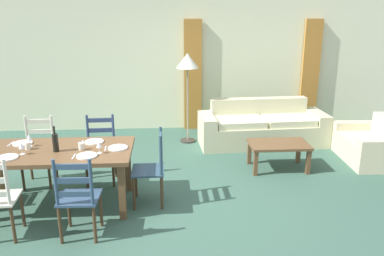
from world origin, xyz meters
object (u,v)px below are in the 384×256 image
at_px(dining_chair_far_left, 39,151).
at_px(coffee_cup_primary, 81,146).
at_px(standing_lamp, 187,66).
at_px(wine_glass_far_left, 29,138).
at_px(armchair_upholstered, 373,146).
at_px(couch, 261,128).
at_px(wine_glass_near_right, 99,144).
at_px(dining_table, 54,157).
at_px(wine_glass_near_left, 21,146).
at_px(coffee_cup_secondary, 28,146).
at_px(dining_chair_head_east, 152,168).
at_px(dining_chair_far_right, 101,150).
at_px(wine_bottle, 55,142).
at_px(dining_chair_near_right, 78,198).
at_px(coffee_table, 279,147).

bearing_deg(dining_chair_far_left, coffee_cup_primary, -43.96).
xyz_separation_m(dining_chair_far_left, standing_lamp, (2.19, 1.68, 0.93)).
bearing_deg(wine_glass_far_left, standing_lamp, 46.92).
bearing_deg(armchair_upholstered, couch, 149.17).
height_order(dining_chair_far_left, standing_lamp, standing_lamp).
height_order(wine_glass_near_right, wine_glass_far_left, same).
bearing_deg(coffee_cup_primary, wine_glass_far_left, 165.67).
distance_m(dining_table, wine_glass_near_left, 0.40).
relative_size(coffee_cup_primary, coffee_cup_secondary, 1.00).
xyz_separation_m(dining_chair_far_left, armchair_upholstered, (5.15, 0.52, -0.23)).
height_order(dining_table, dining_chair_head_east, dining_chair_head_east).
bearing_deg(couch, coffee_cup_secondary, -147.69).
xyz_separation_m(dining_chair_far_left, couch, (3.53, 1.49, -0.19)).
bearing_deg(wine_glass_far_left, coffee_cup_secondary, -83.00).
distance_m(dining_chair_far_right, wine_glass_far_left, 1.03).
relative_size(wine_glass_far_left, couch, 0.07).
relative_size(wine_glass_near_right, coffee_cup_primary, 1.79).
bearing_deg(couch, dining_chair_head_east, -131.14).
relative_size(dining_chair_head_east, coffee_cup_secondary, 10.67).
xyz_separation_m(wine_bottle, wine_glass_near_left, (-0.37, -0.08, -0.01)).
bearing_deg(coffee_cup_secondary, wine_glass_near_right, -12.22).
relative_size(wine_glass_near_left, coffee_cup_primary, 1.79).
relative_size(coffee_cup_primary, standing_lamp, 0.05).
xyz_separation_m(dining_table, couch, (3.11, 2.21, -0.37)).
relative_size(dining_chair_near_right, wine_glass_near_right, 5.96).
bearing_deg(standing_lamp, coffee_cup_secondary, -131.49).
xyz_separation_m(wine_glass_near_right, wine_glass_far_left, (-0.91, 0.31, 0.00)).
bearing_deg(coffee_cup_primary, dining_chair_far_right, 82.51).
bearing_deg(dining_chair_near_right, wine_bottle, 118.64).
bearing_deg(wine_bottle, coffee_cup_secondary, 165.21).
relative_size(dining_table, wine_glass_far_left, 11.80).
bearing_deg(wine_glass_near_left, coffee_table, 18.25).
distance_m(dining_chair_far_left, couch, 3.84).
relative_size(dining_chair_near_right, armchair_upholstered, 0.81).
bearing_deg(dining_chair_near_right, wine_glass_far_left, 129.90).
bearing_deg(dining_chair_head_east, dining_chair_far_left, 156.10).
relative_size(wine_glass_near_right, wine_glass_far_left, 1.00).
relative_size(dining_chair_far_right, couch, 0.41).
height_order(wine_glass_far_left, coffee_cup_primary, wine_glass_far_left).
distance_m(dining_chair_near_right, dining_chair_far_right, 1.47).
xyz_separation_m(dining_chair_near_right, dining_chair_head_east, (0.76, 0.76, 0.00)).
distance_m(dining_chair_near_right, coffee_cup_secondary, 1.13).
distance_m(wine_glass_far_left, coffee_cup_primary, 0.69).
distance_m(wine_glass_near_left, wine_glass_near_right, 0.90).
bearing_deg(dining_chair_far_left, standing_lamp, 37.47).
height_order(dining_table, wine_glass_near_left, wine_glass_near_left).
bearing_deg(wine_glass_near_left, wine_glass_near_right, -1.20).
xyz_separation_m(dining_chair_near_right, armchair_upholstered, (4.30, 1.99, -0.23)).
relative_size(dining_chair_far_right, standing_lamp, 0.59).
bearing_deg(wine_glass_near_right, dining_chair_near_right, -103.95).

